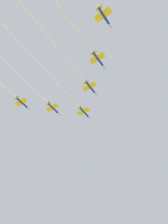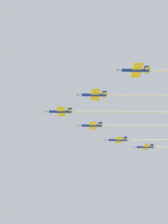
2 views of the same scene
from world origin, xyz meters
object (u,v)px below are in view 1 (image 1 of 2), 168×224
(jet_lead, at_px, (59,85))
(jet_starboard_outer, at_px, (71,23))
(jet_starboard_inner, at_px, (58,49))
(jet_port_inner, at_px, (16,72))

(jet_lead, height_order, jet_starboard_outer, jet_lead)
(jet_starboard_inner, bearing_deg, jet_lead, 128.55)
(jet_port_inner, xyz_separation_m, jet_starboard_inner, (20.15, -17.23, 0.24))
(jet_starboard_outer, bearing_deg, jet_starboard_inner, 151.78)
(jet_lead, distance_m, jet_port_inner, 23.25)
(jet_lead, bearing_deg, jet_port_inner, -124.56)
(jet_port_inner, bearing_deg, jet_lead, 55.44)
(jet_lead, relative_size, jet_starboard_outer, 1.07)
(jet_lead, distance_m, jet_starboard_outer, 35.44)
(jet_lead, distance_m, jet_starboard_inner, 21.17)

